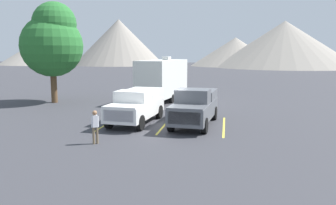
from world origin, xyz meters
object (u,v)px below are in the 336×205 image
camper_trailer_a (163,78)px  person_a (95,125)px  pickup_truck_a (137,105)px  pickup_truck_b (195,106)px

camper_trailer_a → person_a: size_ratio=5.16×
pickup_truck_a → pickup_truck_b: (3.62, 0.00, 0.02)m
pickup_truck_a → pickup_truck_b: pickup_truck_b is taller
camper_trailer_a → person_a: bearing=-92.1°
pickup_truck_a → person_a: pickup_truck_a is taller
pickup_truck_b → pickup_truck_a: bearing=-179.9°
pickup_truck_a → person_a: 5.20m
pickup_truck_b → camper_trailer_a: size_ratio=0.71×
camper_trailer_a → person_a: 14.64m
pickup_truck_b → person_a: (-4.30, -5.16, -0.21)m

